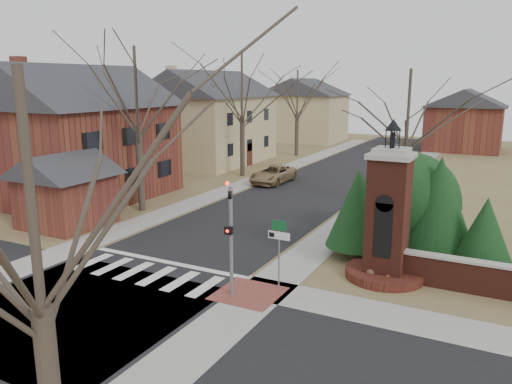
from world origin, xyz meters
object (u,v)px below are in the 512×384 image
Objects in this scene: sign_post at (279,241)px; brick_gate_monument at (387,227)px; pickup_truck at (273,174)px; distant_car at (400,151)px; traffic_signal_pole at (231,230)px.

sign_post is 4.55m from brick_gate_monument.
brick_gate_monument is 1.32× the size of pickup_truck.
brick_gate_monument is 34.41m from distant_car.
brick_gate_monument is at bearing 43.24° from traffic_signal_pole.
traffic_signal_pole is 1.08× the size of distant_car.
distant_car is at bearing 73.04° from pickup_truck.
sign_post is at bearing -138.58° from brick_gate_monument.
distant_car reaches higher than pickup_truck.
sign_post is at bearing 93.24° from distant_car.
pickup_truck is (-12.40, 15.47, -1.48)m from brick_gate_monument.
traffic_signal_pole is 38.30m from distant_car.
sign_post is 20.59m from pickup_truck.
pickup_truck is at bearing 115.95° from sign_post.
traffic_signal_pole is at bearing -132.43° from sign_post.
traffic_signal_pole is 2.02m from sign_post.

